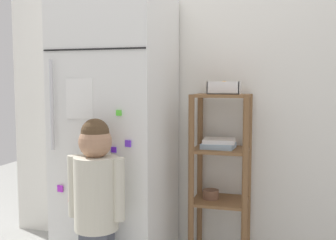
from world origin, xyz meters
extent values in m
cube|color=silver|center=(0.00, 0.38, 1.09)|extent=(2.53, 0.03, 2.17)
cube|color=white|center=(-0.27, 0.02, 0.84)|extent=(0.60, 0.67, 1.67)
cube|color=black|center=(-0.27, -0.32, 1.31)|extent=(0.58, 0.01, 0.01)
cylinder|color=silver|center=(-0.51, -0.34, 1.02)|extent=(0.02, 0.02, 0.49)
cube|color=white|center=(-0.35, -0.32, 1.05)|extent=(0.15, 0.01, 0.22)
cube|color=#B12AD3|center=(-0.48, -0.32, 0.55)|extent=(0.04, 0.02, 0.04)
cube|color=#AA19CE|center=(-0.37, -0.32, 0.52)|extent=(0.03, 0.01, 0.03)
cube|color=orange|center=(-0.23, -0.32, 0.53)|extent=(0.03, 0.01, 0.03)
cube|color=#7339EC|center=(-0.08, -0.32, 0.82)|extent=(0.04, 0.02, 0.03)
cube|color=#5FE73D|center=(-0.13, -0.32, 0.98)|extent=(0.03, 0.01, 0.03)
cube|color=#5A1ED8|center=(-0.16, -0.32, 0.78)|extent=(0.03, 0.01, 0.03)
cube|color=#D93F3F|center=(-0.42, -0.32, 0.49)|extent=(0.03, 0.02, 0.03)
cylinder|color=beige|center=(-0.21, -0.44, 0.58)|extent=(0.22, 0.22, 0.37)
sphere|color=beige|center=(-0.21, -0.37, 0.76)|extent=(0.10, 0.10, 0.10)
sphere|color=#A87A5B|center=(-0.21, -0.44, 0.84)|extent=(0.17, 0.17, 0.17)
sphere|color=#4C3823|center=(-0.21, -0.44, 0.89)|extent=(0.14, 0.14, 0.14)
cylinder|color=beige|center=(-0.33, -0.44, 0.61)|extent=(0.06, 0.06, 0.32)
cylinder|color=beige|center=(-0.08, -0.44, 0.61)|extent=(0.06, 0.06, 0.32)
cylinder|color=brown|center=(0.18, 0.06, 0.53)|extent=(0.04, 0.04, 1.07)
cylinder|color=brown|center=(0.50, 0.06, 0.53)|extent=(0.04, 0.04, 1.07)
cylinder|color=brown|center=(0.18, 0.34, 0.53)|extent=(0.04, 0.04, 1.07)
cylinder|color=brown|center=(0.50, 0.34, 0.53)|extent=(0.04, 0.04, 1.07)
cube|color=brown|center=(0.34, 0.20, 1.06)|extent=(0.34, 0.29, 0.02)
cube|color=brown|center=(0.34, 0.20, 0.72)|extent=(0.34, 0.29, 0.02)
cube|color=brown|center=(0.34, 0.20, 0.40)|extent=(0.34, 0.29, 0.02)
cube|color=#99B2C6|center=(0.32, 0.20, 0.75)|extent=(0.21, 0.19, 0.03)
cube|color=white|center=(0.32, 0.21, 0.78)|extent=(0.21, 0.18, 0.03)
cylinder|color=brown|center=(0.28, 0.20, 0.43)|extent=(0.10, 0.10, 0.06)
cube|color=white|center=(0.35, 0.21, 1.07)|extent=(0.19, 0.14, 0.01)
cube|color=white|center=(0.35, 0.14, 1.11)|extent=(0.19, 0.01, 0.08)
cube|color=white|center=(0.35, 0.28, 1.11)|extent=(0.19, 0.01, 0.08)
cube|color=white|center=(0.26, 0.21, 1.11)|extent=(0.01, 0.14, 0.08)
cube|color=white|center=(0.45, 0.21, 1.11)|extent=(0.01, 0.14, 0.08)
sphere|color=red|center=(0.38, 0.22, 1.11)|extent=(0.07, 0.07, 0.07)
sphere|color=#9C190D|center=(0.38, 0.19, 1.10)|extent=(0.06, 0.06, 0.06)
sphere|color=#9C1911|center=(0.32, 0.20, 1.11)|extent=(0.07, 0.07, 0.07)
sphere|color=orange|center=(0.35, 0.23, 1.11)|extent=(0.07, 0.07, 0.07)
camera|label=1|loc=(0.67, -2.24, 1.13)|focal=42.56mm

